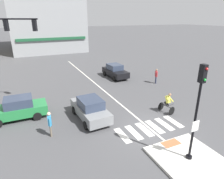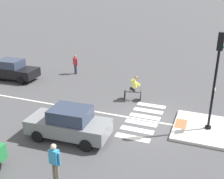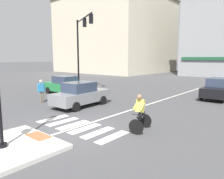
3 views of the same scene
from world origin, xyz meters
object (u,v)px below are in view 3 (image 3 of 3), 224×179
Objects in this scene: car_green_cross_left at (64,85)px; car_grey_westbound_near at (81,94)px; pedestrian_at_curb_left at (41,89)px; car_black_eastbound_far at (218,89)px; cyclist at (140,112)px; traffic_light_mast at (81,40)px.

car_green_cross_left is 5.30m from car_grey_westbound_near.
pedestrian_at_curb_left is (1.79, -3.37, 0.17)m from car_green_cross_left.
car_green_cross_left is 12.79m from car_black_eastbound_far.
cyclist is 1.01× the size of pedestrian_at_curb_left.
pedestrian_at_curb_left reaches higher than car_grey_westbound_near.
cyclist is (-0.52, -10.36, 0.06)m from car_black_eastbound_far.
traffic_light_mast is at bearing 108.92° from car_green_cross_left.
car_grey_westbound_near is 5.96m from cyclist.
pedestrian_at_curb_left is at bearing -160.12° from car_grey_westbound_near.
car_green_cross_left is 2.47× the size of pedestrian_at_curb_left.
car_black_eastbound_far is at bearing 15.60° from traffic_light_mast.
pedestrian_at_curb_left is (2.85, -6.45, -3.99)m from traffic_light_mast.
car_green_cross_left is 0.99× the size of car_black_eastbound_far.
cyclist is at bearing -92.85° from car_black_eastbound_far.
car_black_eastbound_far is 2.49× the size of cyclist.
car_black_eastbound_far is at bearing 87.15° from cyclist.
car_grey_westbound_near is (5.84, -5.37, -4.17)m from traffic_light_mast.
cyclist is (11.58, -6.99, -4.11)m from traffic_light_mast.
cyclist is at bearing -31.10° from traffic_light_mast.
pedestrian_at_curb_left is at bearing -133.26° from car_black_eastbound_far.
car_black_eastbound_far is at bearing 46.74° from pedestrian_at_curb_left.
pedestrian_at_curb_left is (-9.25, -9.83, 0.17)m from car_black_eastbound_far.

